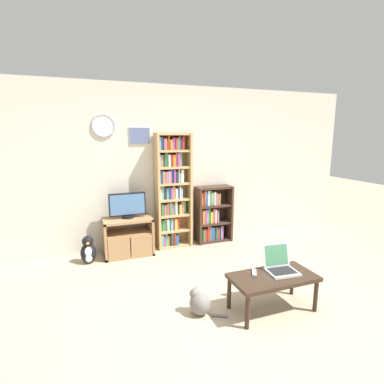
% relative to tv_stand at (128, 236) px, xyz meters
% --- Properties ---
extents(ground_plane, '(18.00, 18.00, 0.00)m').
position_rel_tv_stand_xyz_m(ground_plane, '(0.78, -2.12, -0.29)').
color(ground_plane, tan).
extents(wall_back, '(6.75, 0.09, 2.60)m').
position_rel_tv_stand_xyz_m(wall_back, '(0.77, 0.28, 1.01)').
color(wall_back, beige).
rests_on(wall_back, ground_plane).
extents(tv_stand, '(0.73, 0.44, 0.58)m').
position_rel_tv_stand_xyz_m(tv_stand, '(0.00, 0.00, 0.00)').
color(tv_stand, '#9E754C').
rests_on(tv_stand, ground_plane).
extents(television, '(0.55, 0.18, 0.39)m').
position_rel_tv_stand_xyz_m(television, '(0.01, 0.04, 0.48)').
color(television, black).
rests_on(television, tv_stand).
extents(bookshelf_tall, '(0.57, 0.26, 1.85)m').
position_rel_tv_stand_xyz_m(bookshelf_tall, '(0.74, 0.12, 0.65)').
color(bookshelf_tall, tan).
rests_on(bookshelf_tall, ground_plane).
extents(bookshelf_short, '(0.62, 0.28, 0.97)m').
position_rel_tv_stand_xyz_m(bookshelf_short, '(1.44, 0.11, 0.17)').
color(bookshelf_short, '#3D281E').
rests_on(bookshelf_short, ground_plane).
extents(coffee_table, '(0.90, 0.45, 0.39)m').
position_rel_tv_stand_xyz_m(coffee_table, '(1.19, -2.03, 0.05)').
color(coffee_table, '#332319').
rests_on(coffee_table, ground_plane).
extents(laptop, '(0.33, 0.33, 0.28)m').
position_rel_tv_stand_xyz_m(laptop, '(1.32, -1.96, 0.17)').
color(laptop, silver).
rests_on(laptop, coffee_table).
extents(remote_near_laptop, '(0.12, 0.16, 0.02)m').
position_rel_tv_stand_xyz_m(remote_near_laptop, '(1.03, -1.93, 0.11)').
color(remote_near_laptop, '#99999E').
rests_on(remote_near_laptop, coffee_table).
extents(cat, '(0.40, 0.33, 0.28)m').
position_rel_tv_stand_xyz_m(cat, '(0.44, -1.83, -0.17)').
color(cat, slate).
rests_on(cat, ground_plane).
extents(penguin_figurine, '(0.22, 0.20, 0.41)m').
position_rel_tv_stand_xyz_m(penguin_figurine, '(-0.59, -0.12, -0.10)').
color(penguin_figurine, black).
rests_on(penguin_figurine, ground_plane).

